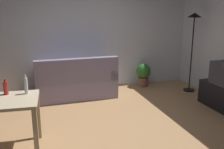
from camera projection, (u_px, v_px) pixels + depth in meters
name	position (u px, v px, depth m)	size (l,w,h in m)	color
ground_plane	(115.00, 125.00, 4.44)	(5.20, 4.40, 0.02)	tan
wall_rear	(86.00, 33.00, 6.13)	(5.20, 0.10, 2.70)	silver
couch	(76.00, 84.00, 5.72)	(1.72, 0.84, 0.92)	gray
torchiere_lamp	(193.00, 31.00, 5.87)	(0.32, 0.32, 1.81)	black
potted_plant	(143.00, 73.00, 6.50)	(0.36, 0.36, 0.57)	brown
bottle_red	(6.00, 88.00, 3.62)	(0.07, 0.07, 0.22)	#AD2323
bottle_clear	(26.00, 85.00, 3.64)	(0.05, 0.05, 0.27)	silver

